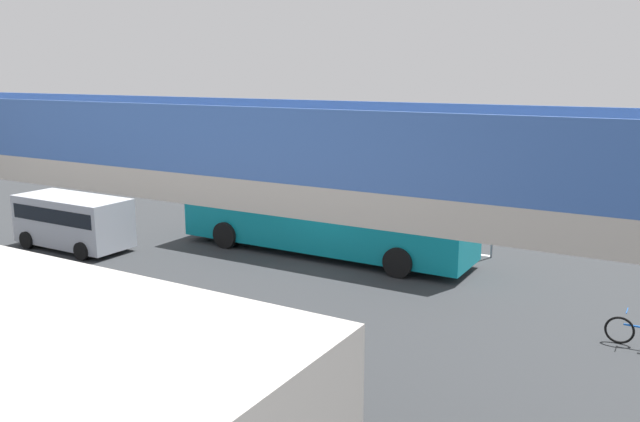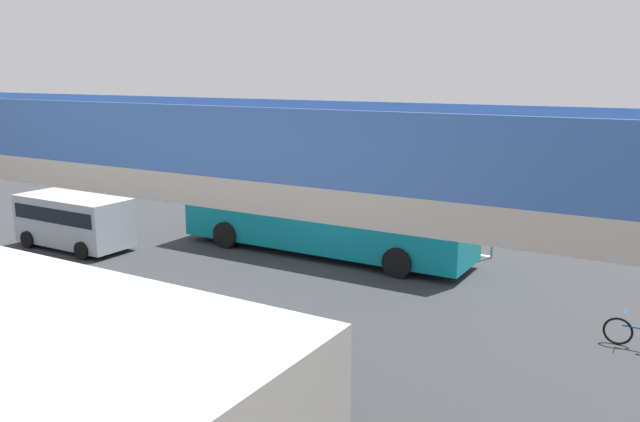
{
  "view_description": "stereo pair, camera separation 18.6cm",
  "coord_description": "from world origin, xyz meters",
  "px_view_note": "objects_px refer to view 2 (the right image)",
  "views": [
    {
      "loc": [
        -11.23,
        19.91,
        6.76
      ],
      "look_at": [
        0.88,
        -0.71,
        1.6
      ],
      "focal_mm": 36.08,
      "sensor_mm": 36.0,
      "label": 1
    },
    {
      "loc": [
        -11.39,
        19.82,
        6.76
      ],
      "look_at": [
        0.88,
        -0.71,
        1.6
      ],
      "focal_mm": 36.08,
      "sensor_mm": 36.0,
      "label": 2
    }
  ],
  "objects_px": {
    "parked_van": "(74,218)",
    "traffic_sign": "(494,208)",
    "city_bus": "(322,205)",
    "pedestrian": "(253,198)"
  },
  "relations": [
    {
      "from": "parked_van",
      "to": "traffic_sign",
      "type": "bearing_deg",
      "value": -154.31
    },
    {
      "from": "parked_van",
      "to": "city_bus",
      "type": "bearing_deg",
      "value": -153.8
    },
    {
      "from": "city_bus",
      "to": "parked_van",
      "type": "relative_size",
      "value": 2.4
    },
    {
      "from": "city_bus",
      "to": "traffic_sign",
      "type": "bearing_deg",
      "value": -155.08
    },
    {
      "from": "city_bus",
      "to": "traffic_sign",
      "type": "relative_size",
      "value": 4.12
    },
    {
      "from": "pedestrian",
      "to": "traffic_sign",
      "type": "distance_m",
      "value": 11.98
    },
    {
      "from": "city_bus",
      "to": "traffic_sign",
      "type": "height_order",
      "value": "city_bus"
    },
    {
      "from": "traffic_sign",
      "to": "city_bus",
      "type": "bearing_deg",
      "value": 24.92
    },
    {
      "from": "parked_van",
      "to": "traffic_sign",
      "type": "height_order",
      "value": "traffic_sign"
    },
    {
      "from": "city_bus",
      "to": "pedestrian",
      "type": "height_order",
      "value": "city_bus"
    }
  ]
}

